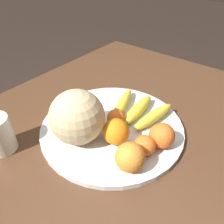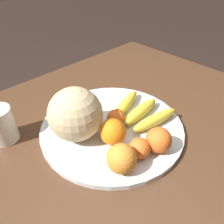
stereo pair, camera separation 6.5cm
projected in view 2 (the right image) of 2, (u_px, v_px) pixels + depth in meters
The scene contains 11 objects.
kitchen_table at pixel (105, 144), 0.78m from camera, with size 1.24×0.85×0.71m.
fruit_bowl at pixel (112, 126), 0.68m from camera, with size 0.44×0.44×0.02m.
melon at pixel (75, 114), 0.60m from camera, with size 0.15×0.15×0.15m.
banana_bunch at pixel (139, 112), 0.70m from camera, with size 0.19×0.19×0.04m.
orange_front_left at pixel (113, 132), 0.60m from camera, with size 0.07×0.07×0.07m.
orange_front_right at pixel (122, 159), 0.52m from camera, with size 0.08×0.08×0.08m.
orange_mid_center at pixel (159, 140), 0.58m from camera, with size 0.07×0.07×0.07m.
orange_back_left at pixel (139, 148), 0.56m from camera, with size 0.06×0.06×0.06m.
orange_back_right at pixel (116, 119), 0.66m from camera, with size 0.06×0.06×0.06m.
produce_tag at pixel (116, 131), 0.65m from camera, with size 0.08×0.04×0.00m.
ceramic_mug at pixel (0, 125), 0.62m from camera, with size 0.09×0.11×0.11m.
Camera 2 is at (0.36, 0.41, 1.18)m, focal length 35.00 mm.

